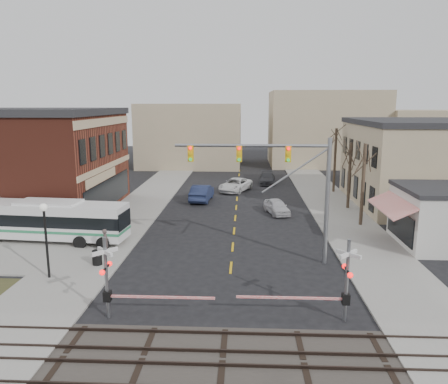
{
  "coord_description": "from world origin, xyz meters",
  "views": [
    {
      "loc": [
        0.81,
        -23.64,
        10.03
      ],
      "look_at": [
        -0.74,
        8.45,
        3.5
      ],
      "focal_mm": 35.0,
      "sensor_mm": 36.0,
      "label": 1
    }
  ],
  "objects_px": {
    "rr_crossing_west": "(115,279)",
    "pedestrian_near": "(106,241)",
    "car_a": "(277,207)",
    "pedestrian_far": "(104,224)",
    "car_d": "(267,178)",
    "transit_bus": "(50,220)",
    "car_b": "(202,193)",
    "traffic_signal_mast": "(285,175)",
    "trash_bin": "(97,257)",
    "car_c": "(235,185)",
    "street_lamp": "(45,225)",
    "rr_crossing_east": "(337,281)"
  },
  "relations": [
    {
      "from": "car_d",
      "to": "car_c",
      "type": "bearing_deg",
      "value": -123.92
    },
    {
      "from": "car_b",
      "to": "car_c",
      "type": "height_order",
      "value": "car_b"
    },
    {
      "from": "pedestrian_near",
      "to": "transit_bus",
      "type": "bearing_deg",
      "value": 46.97
    },
    {
      "from": "rr_crossing_east",
      "to": "car_c",
      "type": "bearing_deg",
      "value": 99.98
    },
    {
      "from": "car_d",
      "to": "pedestrian_near",
      "type": "distance_m",
      "value": 30.07
    },
    {
      "from": "rr_crossing_west",
      "to": "street_lamp",
      "type": "bearing_deg",
      "value": 140.27
    },
    {
      "from": "transit_bus",
      "to": "rr_crossing_west",
      "type": "relative_size",
      "value": 2.06
    },
    {
      "from": "street_lamp",
      "to": "car_c",
      "type": "distance_m",
      "value": 28.51
    },
    {
      "from": "car_c",
      "to": "pedestrian_far",
      "type": "relative_size",
      "value": 3.33
    },
    {
      "from": "car_a",
      "to": "traffic_signal_mast",
      "type": "bearing_deg",
      "value": -106.88
    },
    {
      "from": "car_b",
      "to": "car_d",
      "type": "xyz_separation_m",
      "value": [
        7.36,
        10.4,
        -0.15
      ]
    },
    {
      "from": "rr_crossing_west",
      "to": "pedestrian_near",
      "type": "bearing_deg",
      "value": 110.74
    },
    {
      "from": "car_a",
      "to": "car_d",
      "type": "bearing_deg",
      "value": 75.8
    },
    {
      "from": "rr_crossing_west",
      "to": "rr_crossing_east",
      "type": "distance_m",
      "value": 10.34
    },
    {
      "from": "rr_crossing_west",
      "to": "car_a",
      "type": "relative_size",
      "value": 1.4
    },
    {
      "from": "rr_crossing_west",
      "to": "car_d",
      "type": "bearing_deg",
      "value": 76.16
    },
    {
      "from": "rr_crossing_west",
      "to": "rr_crossing_east",
      "type": "bearing_deg",
      "value": 1.22
    },
    {
      "from": "car_b",
      "to": "car_a",
      "type": "bearing_deg",
      "value": 149.83
    },
    {
      "from": "trash_bin",
      "to": "rr_crossing_east",
      "type": "bearing_deg",
      "value": -25.14
    },
    {
      "from": "transit_bus",
      "to": "trash_bin",
      "type": "distance_m",
      "value": 6.97
    },
    {
      "from": "rr_crossing_west",
      "to": "car_c",
      "type": "relative_size",
      "value": 1.04
    },
    {
      "from": "rr_crossing_east",
      "to": "street_lamp",
      "type": "xyz_separation_m",
      "value": [
        -15.62,
        4.17,
        1.29
      ]
    },
    {
      "from": "traffic_signal_mast",
      "to": "car_d",
      "type": "height_order",
      "value": "traffic_signal_mast"
    },
    {
      "from": "car_d",
      "to": "pedestrian_far",
      "type": "distance_m",
      "value": 26.89
    },
    {
      "from": "rr_crossing_east",
      "to": "trash_bin",
      "type": "xyz_separation_m",
      "value": [
        -13.51,
        6.34,
        -1.39
      ]
    },
    {
      "from": "pedestrian_far",
      "to": "traffic_signal_mast",
      "type": "bearing_deg",
      "value": -80.78
    },
    {
      "from": "rr_crossing_west",
      "to": "pedestrian_near",
      "type": "distance_m",
      "value": 9.22
    },
    {
      "from": "transit_bus",
      "to": "rr_crossing_east",
      "type": "height_order",
      "value": "rr_crossing_east"
    },
    {
      "from": "car_a",
      "to": "pedestrian_far",
      "type": "height_order",
      "value": "pedestrian_far"
    },
    {
      "from": "street_lamp",
      "to": "pedestrian_far",
      "type": "height_order",
      "value": "street_lamp"
    },
    {
      "from": "traffic_signal_mast",
      "to": "rr_crossing_west",
      "type": "distance_m",
      "value": 12.15
    },
    {
      "from": "car_b",
      "to": "rr_crossing_east",
      "type": "bearing_deg",
      "value": 113.77
    },
    {
      "from": "transit_bus",
      "to": "car_d",
      "type": "relative_size",
      "value": 2.38
    },
    {
      "from": "car_d",
      "to": "street_lamp",
      "type": "bearing_deg",
      "value": -110.81
    },
    {
      "from": "traffic_signal_mast",
      "to": "rr_crossing_east",
      "type": "relative_size",
      "value": 1.72
    },
    {
      "from": "rr_crossing_east",
      "to": "street_lamp",
      "type": "relative_size",
      "value": 1.27
    },
    {
      "from": "car_d",
      "to": "trash_bin",
      "type": "bearing_deg",
      "value": -108.94
    },
    {
      "from": "transit_bus",
      "to": "rr_crossing_west",
      "type": "xyz_separation_m",
      "value": [
        8.2,
        -11.27,
        0.3
      ]
    },
    {
      "from": "pedestrian_near",
      "to": "pedestrian_far",
      "type": "distance_m",
      "value": 4.59
    },
    {
      "from": "transit_bus",
      "to": "car_b",
      "type": "height_order",
      "value": "transit_bus"
    },
    {
      "from": "rr_crossing_west",
      "to": "car_b",
      "type": "bearing_deg",
      "value": 86.6
    },
    {
      "from": "rr_crossing_east",
      "to": "car_c",
      "type": "height_order",
      "value": "rr_crossing_east"
    },
    {
      "from": "car_b",
      "to": "street_lamp",
      "type": "bearing_deg",
      "value": 76.95
    },
    {
      "from": "car_c",
      "to": "pedestrian_far",
      "type": "bearing_deg",
      "value": -96.02
    },
    {
      "from": "pedestrian_near",
      "to": "rr_crossing_east",
      "type": "bearing_deg",
      "value": -136.12
    },
    {
      "from": "traffic_signal_mast",
      "to": "rr_crossing_west",
      "type": "height_order",
      "value": "traffic_signal_mast"
    },
    {
      "from": "traffic_signal_mast",
      "to": "pedestrian_far",
      "type": "distance_m",
      "value": 14.95
    },
    {
      "from": "street_lamp",
      "to": "car_c",
      "type": "bearing_deg",
      "value": 68.89
    },
    {
      "from": "transit_bus",
      "to": "rr_crossing_west",
      "type": "height_order",
      "value": "rr_crossing_west"
    },
    {
      "from": "traffic_signal_mast",
      "to": "car_a",
      "type": "relative_size",
      "value": 2.4
    }
  ]
}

